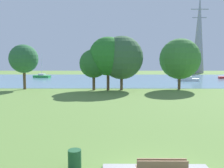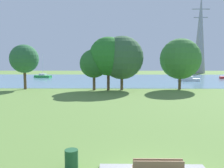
{
  "view_description": "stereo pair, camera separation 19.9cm",
  "coord_description": "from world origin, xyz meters",
  "px_view_note": "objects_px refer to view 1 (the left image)",
  "views": [
    {
      "loc": [
        -1.74,
        -8.0,
        4.5
      ],
      "look_at": [
        -1.97,
        21.7,
        1.57
      ],
      "focal_mm": 37.23,
      "sensor_mm": 36.0,
      "label": 1
    },
    {
      "loc": [
        -1.54,
        -8.0,
        4.5
      ],
      "look_at": [
        -1.97,
        21.7,
        1.57
      ],
      "focal_mm": 37.23,
      "sensor_mm": 36.0,
      "label": 2
    }
  ],
  "objects_px": {
    "litter_bin": "(75,159)",
    "tree_east_near": "(108,56)",
    "tree_west_far": "(94,64)",
    "tree_east_far": "(122,58)",
    "tree_mid_shore": "(24,59)",
    "tree_west_near": "(180,59)",
    "sailboat_green": "(42,76)",
    "sailboat_white": "(188,79)",
    "electricity_pylon": "(199,34)"
  },
  "relations": [
    {
      "from": "litter_bin",
      "to": "sailboat_green",
      "type": "relative_size",
      "value": 0.12
    },
    {
      "from": "litter_bin",
      "to": "tree_west_far",
      "type": "distance_m",
      "value": 26.86
    },
    {
      "from": "sailboat_white",
      "to": "tree_east_far",
      "type": "height_order",
      "value": "tree_east_far"
    },
    {
      "from": "sailboat_green",
      "to": "tree_east_far",
      "type": "bearing_deg",
      "value": -52.41
    },
    {
      "from": "sailboat_white",
      "to": "tree_east_near",
      "type": "xyz_separation_m",
      "value": [
        -17.73,
        -16.78,
        4.8
      ]
    },
    {
      "from": "litter_bin",
      "to": "tree_mid_shore",
      "type": "relative_size",
      "value": 0.11
    },
    {
      "from": "tree_mid_shore",
      "to": "tree_west_far",
      "type": "distance_m",
      "value": 11.3
    },
    {
      "from": "sailboat_white",
      "to": "tree_west_far",
      "type": "relative_size",
      "value": 0.83
    },
    {
      "from": "tree_east_far",
      "to": "tree_west_near",
      "type": "relative_size",
      "value": 1.04
    },
    {
      "from": "tree_west_far",
      "to": "tree_east_far",
      "type": "relative_size",
      "value": 0.76
    },
    {
      "from": "sailboat_white",
      "to": "tree_east_far",
      "type": "bearing_deg",
      "value": -133.48
    },
    {
      "from": "sailboat_green",
      "to": "tree_mid_shore",
      "type": "bearing_deg",
      "value": -78.43
    },
    {
      "from": "sailboat_green",
      "to": "tree_east_near",
      "type": "distance_m",
      "value": 33.71
    },
    {
      "from": "tree_west_near",
      "to": "sailboat_white",
      "type": "bearing_deg",
      "value": 67.82
    },
    {
      "from": "litter_bin",
      "to": "electricity_pylon",
      "type": "distance_m",
      "value": 86.5
    },
    {
      "from": "tree_west_far",
      "to": "tree_west_near",
      "type": "height_order",
      "value": "tree_west_near"
    },
    {
      "from": "tree_west_near",
      "to": "tree_west_far",
      "type": "bearing_deg",
      "value": -174.99
    },
    {
      "from": "tree_mid_shore",
      "to": "tree_east_near",
      "type": "height_order",
      "value": "tree_east_near"
    },
    {
      "from": "tree_west_far",
      "to": "tree_east_far",
      "type": "bearing_deg",
      "value": 3.28
    },
    {
      "from": "tree_west_far",
      "to": "tree_west_near",
      "type": "relative_size",
      "value": 0.79
    },
    {
      "from": "tree_east_far",
      "to": "electricity_pylon",
      "type": "xyz_separation_m",
      "value": [
        30.46,
        51.72,
        9.7
      ]
    },
    {
      "from": "tree_west_far",
      "to": "tree_east_far",
      "type": "distance_m",
      "value": 4.42
    },
    {
      "from": "tree_mid_shore",
      "to": "tree_west_near",
      "type": "xyz_separation_m",
      "value": [
        24.85,
        0.14,
        -0.01
      ]
    },
    {
      "from": "litter_bin",
      "to": "tree_east_far",
      "type": "bearing_deg",
      "value": 83.92
    },
    {
      "from": "litter_bin",
      "to": "tree_mid_shore",
      "type": "xyz_separation_m",
      "value": [
        -12.7,
        27.61,
        4.46
      ]
    },
    {
      "from": "sailboat_white",
      "to": "tree_mid_shore",
      "type": "xyz_separation_m",
      "value": [
        -31.19,
        -15.67,
        4.42
      ]
    },
    {
      "from": "sailboat_white",
      "to": "tree_west_near",
      "type": "relative_size",
      "value": 0.65
    },
    {
      "from": "tree_east_far",
      "to": "tree_west_near",
      "type": "distance_m",
      "value": 9.35
    },
    {
      "from": "tree_east_far",
      "to": "tree_west_far",
      "type": "bearing_deg",
      "value": -176.72
    },
    {
      "from": "litter_bin",
      "to": "tree_east_far",
      "type": "distance_m",
      "value": 27.35
    },
    {
      "from": "tree_west_near",
      "to": "tree_mid_shore",
      "type": "bearing_deg",
      "value": -179.69
    },
    {
      "from": "tree_west_far",
      "to": "sailboat_white",
      "type": "bearing_deg",
      "value": 39.98
    },
    {
      "from": "litter_bin",
      "to": "electricity_pylon",
      "type": "relative_size",
      "value": 0.03
    },
    {
      "from": "tree_west_near",
      "to": "electricity_pylon",
      "type": "distance_m",
      "value": 55.89
    },
    {
      "from": "tree_east_near",
      "to": "electricity_pylon",
      "type": "relative_size",
      "value": 0.28
    },
    {
      "from": "tree_mid_shore",
      "to": "tree_east_near",
      "type": "relative_size",
      "value": 0.87
    },
    {
      "from": "sailboat_white",
      "to": "sailboat_green",
      "type": "bearing_deg",
      "value": 163.64
    },
    {
      "from": "tree_east_near",
      "to": "tree_west_near",
      "type": "distance_m",
      "value": 11.47
    },
    {
      "from": "tree_mid_shore",
      "to": "tree_west_near",
      "type": "relative_size",
      "value": 0.88
    },
    {
      "from": "litter_bin",
      "to": "tree_east_far",
      "type": "height_order",
      "value": "tree_east_far"
    },
    {
      "from": "tree_east_near",
      "to": "tree_west_near",
      "type": "relative_size",
      "value": 1.02
    },
    {
      "from": "sailboat_white",
      "to": "tree_east_far",
      "type": "relative_size",
      "value": 0.63
    },
    {
      "from": "tree_west_far",
      "to": "tree_east_near",
      "type": "relative_size",
      "value": 0.77
    },
    {
      "from": "sailboat_green",
      "to": "tree_west_near",
      "type": "height_order",
      "value": "tree_west_near"
    },
    {
      "from": "tree_mid_shore",
      "to": "tree_east_near",
      "type": "xyz_separation_m",
      "value": [
        13.46,
        -1.11,
        0.38
      ]
    },
    {
      "from": "tree_west_far",
      "to": "litter_bin",
      "type": "bearing_deg",
      "value": -86.84
    },
    {
      "from": "litter_bin",
      "to": "tree_west_far",
      "type": "relative_size",
      "value": 0.13
    },
    {
      "from": "tree_mid_shore",
      "to": "tree_west_far",
      "type": "height_order",
      "value": "tree_mid_shore"
    },
    {
      "from": "litter_bin",
      "to": "tree_east_near",
      "type": "relative_size",
      "value": 0.1
    },
    {
      "from": "tree_west_near",
      "to": "litter_bin",
      "type": "bearing_deg",
      "value": -113.65
    }
  ]
}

